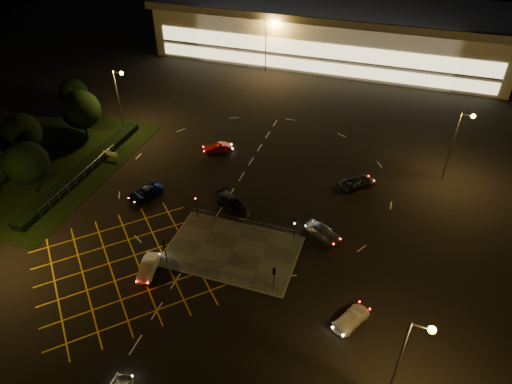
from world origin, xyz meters
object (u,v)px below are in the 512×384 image
(car_left_blue, at_px, (145,193))
(car_circ_red, at_px, (218,148))
(car_far_dkgrey, at_px, (232,204))
(signal_sw, at_px, (165,247))
(signal_nw, at_px, (196,203))
(signal_ne, at_px, (295,224))
(car_east_grey, at_px, (358,182))
(car_approach_white, at_px, (351,318))
(signal_se, at_px, (274,275))
(car_queue_white, at_px, (148,267))
(car_right_silver, at_px, (323,232))

(car_left_blue, distance_m, car_circ_red, 13.94)
(car_left_blue, distance_m, car_far_dkgrey, 11.54)
(signal_sw, relative_size, signal_nw, 1.00)
(signal_ne, distance_m, car_east_grey, 13.94)
(signal_sw, relative_size, car_left_blue, 0.67)
(car_left_blue, relative_size, car_east_grey, 0.98)
(signal_nw, relative_size, car_approach_white, 0.72)
(signal_ne, height_order, car_left_blue, signal_ne)
(signal_se, relative_size, signal_nw, 1.00)
(signal_ne, relative_size, car_approach_white, 0.72)
(signal_nw, height_order, car_left_blue, signal_nw)
(car_queue_white, xyz_separation_m, car_circ_red, (-2.24, 24.63, -0.03))
(car_queue_white, bearing_deg, signal_ne, 24.37)
(signal_nw, xyz_separation_m, car_circ_red, (-3.49, 14.93, -1.72))
(car_queue_white, height_order, car_east_grey, car_queue_white)
(car_far_dkgrey, bearing_deg, signal_ne, -73.68)
(car_east_grey, bearing_deg, signal_nw, 83.31)
(car_right_silver, height_order, car_approach_white, car_right_silver)
(signal_se, relative_size, signal_ne, 1.00)
(car_east_grey, bearing_deg, car_queue_white, 97.37)
(signal_sw, height_order, car_queue_white, signal_sw)
(car_right_silver, relative_size, car_circ_red, 1.12)
(signal_sw, height_order, car_far_dkgrey, signal_sw)
(car_far_dkgrey, relative_size, car_circ_red, 1.36)
(car_far_dkgrey, relative_size, car_right_silver, 1.21)
(car_far_dkgrey, height_order, car_circ_red, car_far_dkgrey)
(car_queue_white, bearing_deg, signal_sw, 41.99)
(signal_nw, xyz_separation_m, car_left_blue, (-8.13, 1.78, -1.71))
(signal_sw, bearing_deg, car_queue_white, 53.83)
(car_far_dkgrey, bearing_deg, car_approach_white, -91.10)
(car_circ_red, bearing_deg, signal_ne, 16.49)
(car_east_grey, bearing_deg, car_left_blue, 70.33)
(car_circ_red, bearing_deg, car_right_silver, 24.58)
(car_right_silver, distance_m, car_approach_white, 12.04)
(signal_se, distance_m, car_approach_white, 8.34)
(signal_nw, height_order, car_queue_white, signal_nw)
(car_queue_white, bearing_deg, signal_nw, 70.79)
(signal_se, bearing_deg, car_queue_white, 7.38)
(car_queue_white, relative_size, car_approach_white, 0.94)
(signal_se, xyz_separation_m, car_queue_white, (-13.26, -1.72, -1.69))
(car_left_blue, height_order, car_circ_red, car_left_blue)
(signal_nw, xyz_separation_m, car_right_silver, (15.01, 1.56, -1.62))
(signal_nw, distance_m, car_east_grey, 21.63)
(signal_ne, xyz_separation_m, car_left_blue, (-20.13, 1.78, -1.71))
(car_left_blue, bearing_deg, car_approach_white, 1.73)
(car_right_silver, bearing_deg, car_far_dkgrey, 112.02)
(car_east_grey, bearing_deg, car_right_silver, 125.05)
(signal_nw, relative_size, car_queue_white, 0.77)
(signal_se, xyz_separation_m, car_approach_white, (8.04, -1.39, -1.73))
(signal_se, bearing_deg, car_approach_white, 170.18)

